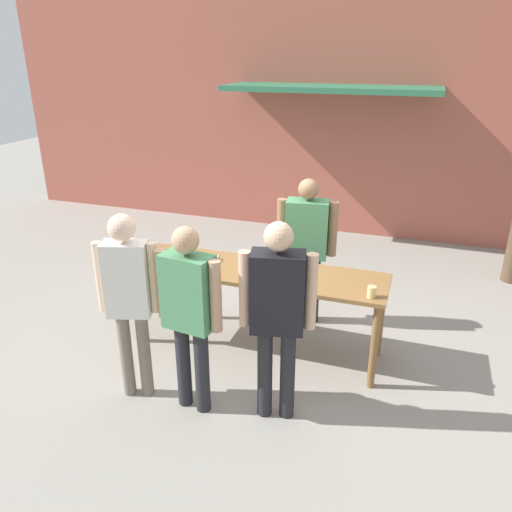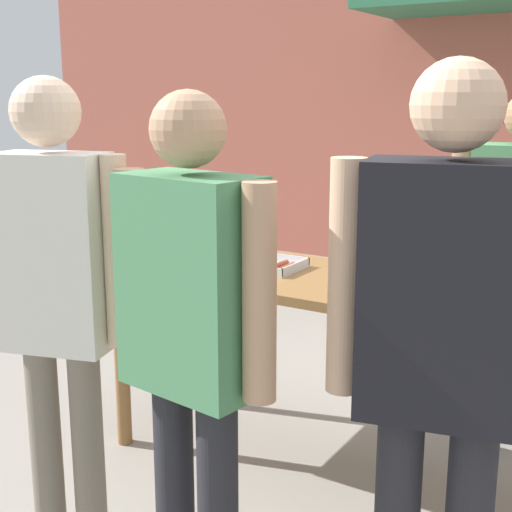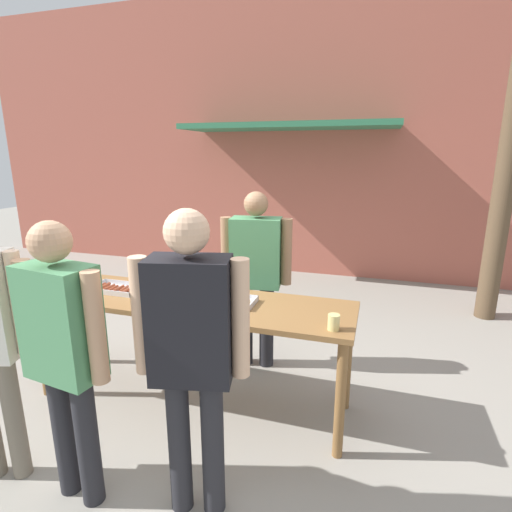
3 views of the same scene
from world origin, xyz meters
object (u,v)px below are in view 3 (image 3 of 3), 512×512
food_tray_buns (227,300)px  person_customer_with_cup (192,343)px  beer_cup (334,322)px  condiment_jar_ketchup (56,290)px  person_customer_waiting_in_line (63,344)px  person_server_behind_table (256,266)px  condiment_jar_mustard (45,289)px  food_tray_sausages (116,289)px

food_tray_buns → person_customer_with_cup: person_customer_with_cup is taller
beer_cup → person_customer_with_cup: bearing=-133.1°
condiment_jar_ketchup → person_customer_waiting_in_line: size_ratio=0.05×
condiment_jar_ketchup → person_customer_waiting_in_line: 1.19m
person_server_behind_table → food_tray_buns: bearing=-98.5°
beer_cup → person_customer_with_cup: (-0.66, -0.71, 0.10)m
food_tray_buns → condiment_jar_mustard: size_ratio=4.85×
food_tray_sausages → person_customer_waiting_in_line: person_customer_waiting_in_line is taller
condiment_jar_mustard → condiment_jar_ketchup: size_ratio=1.00×
person_server_behind_table → condiment_jar_ketchup: bearing=-153.5°
condiment_jar_ketchup → person_customer_with_cup: (1.56, -0.71, 0.11)m
person_customer_waiting_in_line → condiment_jar_ketchup: bearing=-37.0°
food_tray_sausages → beer_cup: (1.82, -0.24, 0.04)m
food_tray_buns → person_customer_with_cup: (0.17, -0.95, 0.13)m
condiment_jar_ketchup → person_customer_waiting_in_line: bearing=-44.7°
food_tray_sausages → person_customer_waiting_in_line: (0.45, -1.07, 0.09)m
food_tray_sausages → condiment_jar_mustard: condiment_jar_mustard is taller
food_tray_sausages → person_customer_waiting_in_line: 1.17m
condiment_jar_ketchup → person_customer_waiting_in_line: person_customer_waiting_in_line is taller
condiment_jar_mustard → person_server_behind_table: size_ratio=0.05×
condiment_jar_mustard → condiment_jar_ketchup: 0.10m
condiment_jar_mustard → beer_cup: bearing=0.0°
person_customer_with_cup → person_customer_waiting_in_line: bearing=-2.6°
food_tray_buns → condiment_jar_ketchup: size_ratio=4.85×
food_tray_sausages → food_tray_buns: (0.99, 0.00, 0.01)m
food_tray_sausages → beer_cup: beer_cup is taller
food_tray_sausages → person_server_behind_table: bearing=36.1°
food_tray_sausages → person_customer_with_cup: size_ratio=0.24×
person_customer_waiting_in_line → food_tray_buns: bearing=-109.0°
condiment_jar_ketchup → person_customer_with_cup: size_ratio=0.05×
food_tray_sausages → person_customer_with_cup: person_customer_with_cup is taller
condiment_jar_ketchup → person_customer_waiting_in_line: (0.85, -0.84, 0.06)m
food_tray_buns → person_customer_waiting_in_line: (-0.54, -1.08, 0.08)m
condiment_jar_ketchup → person_server_behind_table: person_server_behind_table is taller
food_tray_buns → person_server_behind_table: 0.73m
condiment_jar_mustard → person_server_behind_table: 1.78m
condiment_jar_mustard → beer_cup: 2.32m
beer_cup → person_customer_with_cup: size_ratio=0.06×
condiment_jar_mustard → person_customer_waiting_in_line: person_customer_waiting_in_line is taller
person_server_behind_table → person_customer_with_cup: 1.68m
food_tray_buns → condiment_jar_mustard: 1.51m
condiment_jar_ketchup → person_server_behind_table: 1.69m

